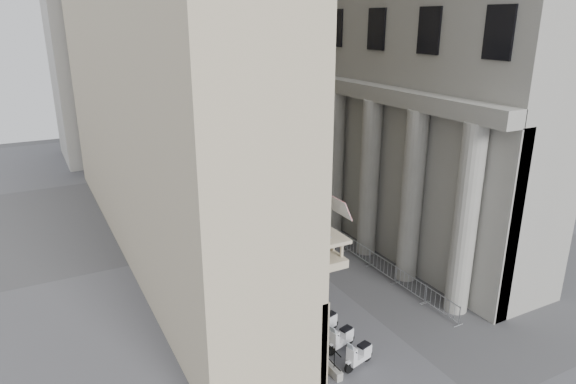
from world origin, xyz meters
The scene contains 32 objects.
far_building centered at (0.00, 48.00, 15.00)m, with size 22.00×10.00×30.00m, color beige.
iron_fence centered at (-4.30, 18.00, 0.00)m, with size 0.30×28.00×1.40m, color black, non-canonical shape.
blue_awning centered at (4.15, 26.00, 0.00)m, with size 1.60×3.00×3.00m, color navy, non-canonical shape.
flag centered at (-4.00, 5.00, 0.00)m, with size 1.00×1.40×8.20m, color #9E0C11, non-canonical shape.
scooter_0 centered at (-3.00, 4.50, 0.00)m, with size 0.56×1.40×1.50m, color white, non-canonical shape.
scooter_1 centered at (-3.00, 5.90, 0.00)m, with size 0.56×1.40×1.50m, color white, non-canonical shape.
scooter_2 centered at (-3.00, 7.31, 0.00)m, with size 0.56×1.40×1.50m, color white, non-canonical shape.
scooter_3 centered at (-3.00, 8.72, 0.00)m, with size 0.56×1.40×1.50m, color white, non-canonical shape.
scooter_4 centered at (-3.00, 10.13, 0.00)m, with size 0.56×1.40×1.50m, color white, non-canonical shape.
scooter_5 centered at (-3.00, 11.53, 0.00)m, with size 0.56×1.40×1.50m, color white, non-canonical shape.
scooter_6 centered at (-3.00, 12.94, 0.00)m, with size 0.56×1.40×1.50m, color white, non-canonical shape.
scooter_7 centered at (-3.00, 14.35, 0.00)m, with size 0.56×1.40×1.50m, color white, non-canonical shape.
scooter_8 centered at (-3.00, 15.76, 0.00)m, with size 0.56×1.40×1.50m, color white, non-canonical shape.
scooter_9 centered at (-3.00, 17.16, 0.00)m, with size 0.56×1.40×1.50m, color white, non-canonical shape.
scooter_10 centered at (-3.00, 18.57, 0.00)m, with size 0.56×1.40×1.50m, color white, non-canonical shape.
scooter_11 centered at (-3.00, 19.98, 0.00)m, with size 0.56×1.40×1.50m, color white, non-canonical shape.
scooter_12 centered at (-3.00, 21.38, 0.00)m, with size 0.56×1.40×1.50m, color white, non-canonical shape.
scooter_13 centered at (-3.00, 22.79, 0.00)m, with size 0.56×1.40×1.50m, color white, non-canonical shape.
scooter_14 centered at (-3.00, 24.20, 0.00)m, with size 0.56×1.40×1.50m, color white, non-canonical shape.
scooter_15 centered at (-3.00, 25.61, 0.00)m, with size 0.56×1.40×1.50m, color white, non-canonical shape.
barrier_0 centered at (3.24, 5.96, 0.00)m, with size 0.60×2.40×1.10m, color #ACAFB4, non-canonical shape.
barrier_1 centered at (3.24, 8.46, 0.00)m, with size 0.60×2.40×1.10m, color #ACAFB4, non-canonical shape.
barrier_2 centered at (3.24, 10.96, 0.00)m, with size 0.60×2.40×1.10m, color #ACAFB4, non-canonical shape.
barrier_3 centered at (3.24, 13.46, 0.00)m, with size 0.60×2.40×1.10m, color #ACAFB4, non-canonical shape.
barrier_4 centered at (3.24, 15.96, 0.00)m, with size 0.60×2.40×1.10m, color #ACAFB4, non-canonical shape.
barrier_5 centered at (3.24, 18.46, 0.00)m, with size 0.60×2.40×1.10m, color #ACAFB4, non-canonical shape.
security_tent centered at (-1.55, 22.56, 2.52)m, with size 3.71×3.71×3.02m.
street_lamp centered at (-2.61, 20.05, 5.05)m, with size 2.76×0.36×8.45m.
info_kiosk centered at (-4.19, 20.83, 0.89)m, with size 0.51×0.87×1.76m.
pedestrian_a centered at (1.66, 21.98, 1.01)m, with size 0.74×0.49×2.03m, color black.
pedestrian_b centered at (2.36, 26.60, 0.79)m, with size 0.77×0.60×1.58m, color black.
pedestrian_c centered at (-1.82, 32.00, 0.94)m, with size 0.92×0.60×1.88m, color black.
Camera 1 is at (-14.62, -10.89, 14.59)m, focal length 32.00 mm.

